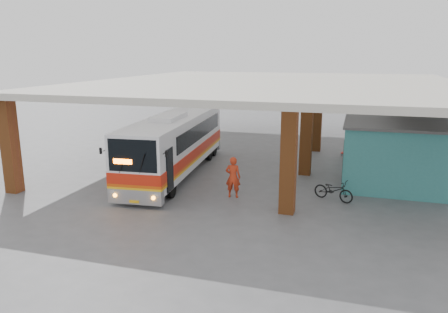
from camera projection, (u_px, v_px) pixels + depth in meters
name	position (u px, v px, depth m)	size (l,w,h in m)	color
ground	(235.00, 185.00, 21.29)	(90.00, 90.00, 0.00)	#515154
brick_columns	(283.00, 126.00, 25.03)	(20.10, 21.60, 4.35)	#9A5021
canopy_roof	(273.00, 83.00, 26.15)	(21.00, 23.00, 0.30)	beige
shop_building	(396.00, 147.00, 22.52)	(5.20, 8.20, 3.11)	teal
coach_bus	(175.00, 144.00, 22.96)	(3.39, 11.43, 3.28)	silver
motorcycle	(334.00, 190.00, 18.97)	(0.63, 1.80, 0.95)	black
pedestrian	(233.00, 177.00, 19.30)	(0.67, 0.44, 1.85)	red
red_chair	(346.00, 151.00, 27.10)	(0.47, 0.47, 0.76)	red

